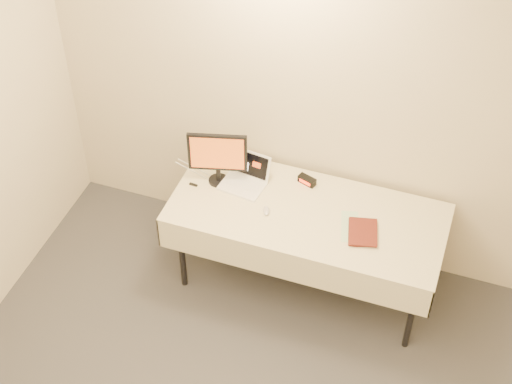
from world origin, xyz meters
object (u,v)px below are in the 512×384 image
(table, at_px, (307,218))
(monitor, at_px, (217,155))
(laptop, at_px, (246,177))
(book, at_px, (350,219))

(table, xyz_separation_m, monitor, (-0.68, 0.09, 0.31))
(table, xyz_separation_m, laptop, (-0.49, 0.14, 0.11))
(monitor, distance_m, book, 1.01)
(monitor, height_order, book, monitor)
(laptop, bearing_deg, table, -8.43)
(laptop, distance_m, book, 0.84)
(laptop, relative_size, book, 1.30)
(monitor, xyz_separation_m, book, (0.98, -0.18, -0.12))
(laptop, xyz_separation_m, monitor, (-0.18, -0.05, 0.19))
(table, bearing_deg, laptop, 164.30)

